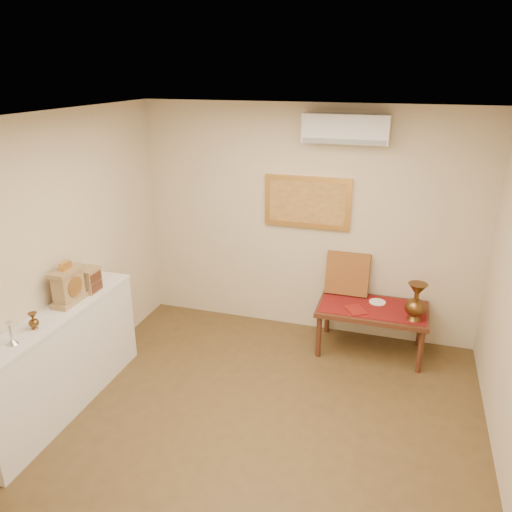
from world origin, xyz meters
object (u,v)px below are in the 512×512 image
at_px(brass_urn_tall, 416,298).
at_px(display_ledge, 61,362).
at_px(mantel_clock, 68,286).
at_px(wooden_chest, 90,280).
at_px(low_table, 372,312).

height_order(brass_urn_tall, display_ledge, brass_urn_tall).
distance_m(mantel_clock, wooden_chest, 0.28).
xyz_separation_m(mantel_clock, wooden_chest, (0.03, 0.27, -0.05)).
bearing_deg(low_table, brass_urn_tall, -22.28).
distance_m(brass_urn_tall, wooden_chest, 3.31).
distance_m(display_ledge, low_table, 3.27).
relative_size(brass_urn_tall, wooden_chest, 2.04).
bearing_deg(wooden_chest, display_ledge, -93.35).
bearing_deg(display_ledge, mantel_clock, 90.78).
distance_m(display_ledge, mantel_clock, 0.71).
distance_m(wooden_chest, low_table, 3.03).
relative_size(brass_urn_tall, display_ledge, 0.25).
xyz_separation_m(wooden_chest, low_table, (2.64, 1.35, -0.62)).
height_order(brass_urn_tall, wooden_chest, wooden_chest).
bearing_deg(brass_urn_tall, low_table, 157.72).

